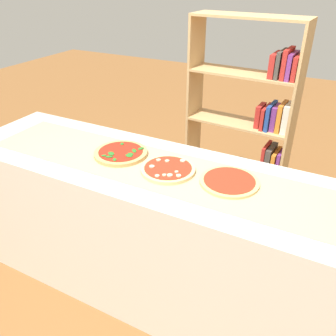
{
  "coord_description": "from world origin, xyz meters",
  "views": [
    {
      "loc": [
        0.74,
        -1.44,
        1.9
      ],
      "look_at": [
        0.0,
        0.0,
        0.96
      ],
      "focal_mm": 37.11,
      "sensor_mm": 36.0,
      "label": 1
    }
  ],
  "objects": [
    {
      "name": "ground_plane",
      "position": [
        0.0,
        0.0,
        0.0
      ],
      "size": [
        12.0,
        12.0,
        0.0
      ],
      "primitive_type": "plane",
      "color": "brown"
    },
    {
      "name": "parchment_paper",
      "position": [
        0.0,
        0.0,
        0.94
      ],
      "size": [
        2.24,
        0.43,
        0.0
      ],
      "primitive_type": "cube",
      "color": "tan",
      "rests_on": "counter"
    },
    {
      "name": "pizza_mushroom_1",
      "position": [
        0.0,
        0.0,
        0.95
      ],
      "size": [
        0.3,
        0.3,
        0.03
      ],
      "color": "#E5C17F",
      "rests_on": "parchment_paper"
    },
    {
      "name": "counter",
      "position": [
        0.0,
        0.0,
        0.47
      ],
      "size": [
        2.61,
        0.68,
        0.94
      ],
      "primitive_type": "cube",
      "color": "beige",
      "rests_on": "ground_plane"
    },
    {
      "name": "pizza_spinach_0",
      "position": [
        -0.33,
        0.04,
        0.96
      ],
      "size": [
        0.31,
        0.31,
        0.03
      ],
      "color": "tan",
      "rests_on": "parchment_paper"
    },
    {
      "name": "pizza_plain_2",
      "position": [
        0.33,
        0.04,
        0.95
      ],
      "size": [
        0.31,
        0.31,
        0.02
      ],
      "color": "#DBB26B",
      "rests_on": "parchment_paper"
    },
    {
      "name": "bookshelf",
      "position": [
        0.17,
        1.15,
        0.77
      ],
      "size": [
        0.86,
        0.32,
        1.62
      ],
      "color": "tan",
      "rests_on": "ground_plane"
    }
  ]
}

